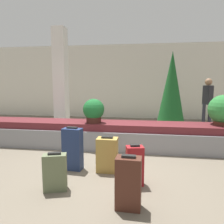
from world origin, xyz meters
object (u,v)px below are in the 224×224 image
suitcase_0 (128,183)px  potted_plant_0 (223,110)px  suitcase_1 (55,172)px  suitcase_2 (73,149)px  traveler_0 (208,98)px  pillar (61,82)px  potted_plant_1 (94,111)px  suitcase_4 (135,166)px  suitcase_3 (107,155)px  decorated_tree (172,89)px

suitcase_0 → potted_plant_0: size_ratio=1.02×
suitcase_1 → suitcase_2: suitcase_2 is taller
traveler_0 → pillar: bearing=-101.3°
suitcase_0 → potted_plant_1: potted_plant_1 is taller
suitcase_1 → suitcase_2: size_ratio=0.73×
pillar → suitcase_1: size_ratio=5.57×
suitcase_0 → suitcase_4: 0.66m
suitcase_1 → suitcase_3: suitcase_3 is taller
suitcase_0 → potted_plant_1: size_ratio=1.21×
decorated_tree → suitcase_1: bearing=-115.8°
suitcase_1 → decorated_tree: 4.96m
pillar → suitcase_4: bearing=-52.7°
suitcase_0 → suitcase_2: suitcase_2 is taller
potted_plant_1 → suitcase_1: bearing=-92.1°
suitcase_2 → potted_plant_1: 1.43m
suitcase_3 → potted_plant_0: (2.40, 1.55, 0.64)m
potted_plant_1 → suitcase_0: bearing=-67.2°
suitcase_1 → potted_plant_1: (0.08, 2.12, 0.63)m
potted_plant_0 → decorated_tree: decorated_tree is taller
decorated_tree → potted_plant_1: bearing=-132.2°
suitcase_0 → potted_plant_0: 3.34m
potted_plant_0 → traveler_0: (0.36, 2.66, 0.08)m
suitcase_1 → traveler_0: size_ratio=0.34×
suitcase_2 → suitcase_4: (1.14, -0.44, -0.07)m
suitcase_4 → suitcase_0: bearing=-108.1°
suitcase_4 → pillar: bearing=113.0°
suitcase_0 → potted_plant_0: (1.94, 2.65, 0.61)m
suitcase_0 → suitcase_3: 1.19m
potted_plant_0 → potted_plant_1: (-2.96, -0.23, -0.04)m
traveler_0 → decorated_tree: size_ratio=0.67×
suitcase_4 → decorated_tree: 4.25m
pillar → suitcase_3: size_ratio=5.03×
suitcase_2 → suitcase_4: 1.22m
suitcase_3 → suitcase_4: bearing=-41.5°
suitcase_2 → potted_plant_1: size_ratio=1.37×
potted_plant_0 → potted_plant_1: potted_plant_0 is taller
pillar → suitcase_0: size_ratio=4.60×
suitcase_2 → suitcase_4: suitcase_2 is taller
suitcase_2 → suitcase_4: size_ratio=1.23×
traveler_0 → decorated_tree: decorated_tree is taller
suitcase_3 → potted_plant_1: (-0.56, 1.32, 0.60)m
traveler_0 → suitcase_3: bearing=-61.9°
suitcase_1 → suitcase_2: 0.80m
potted_plant_0 → traveler_0: 2.69m
suitcase_2 → potted_plant_0: potted_plant_0 is taller
suitcase_0 → suitcase_3: suitcase_0 is taller
pillar → decorated_tree: size_ratio=1.25×
suitcase_0 → suitcase_4: suitcase_0 is taller
suitcase_1 → suitcase_3: (0.63, 0.80, 0.03)m
suitcase_3 → decorated_tree: (1.47, 3.56, 1.06)m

